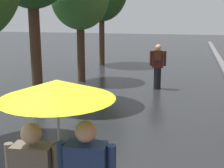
# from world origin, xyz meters

# --- Properties ---
(couple_under_umbrella) EXTENTS (1.14, 1.12, 2.06)m
(couple_under_umbrella) POSITION_xyz_m (0.39, -0.18, 1.37)
(couple_under_umbrella) COLOR #2D2D33
(couple_under_umbrella) RESTS_ON ground
(pedestrian_walking_midground) EXTENTS (0.59, 0.35, 1.62)m
(pedestrian_walking_midground) POSITION_xyz_m (0.45, 8.21, 0.86)
(pedestrian_walking_midground) COLOR black
(pedestrian_walking_midground) RESTS_ON ground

